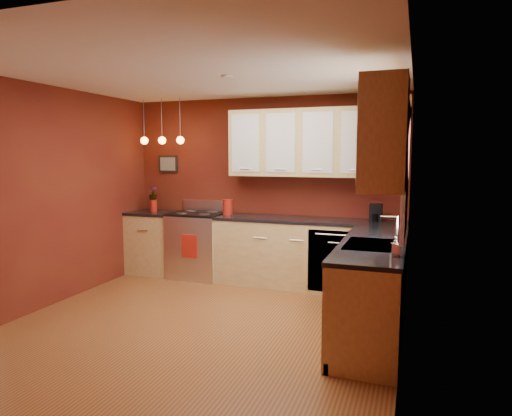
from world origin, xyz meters
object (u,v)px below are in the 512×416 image
(coffee_maker, at_px, (376,213))
(gas_range, at_px, (198,244))
(sink, at_px, (372,247))
(soap_pump, at_px, (395,246))
(red_canister, at_px, (228,207))

(coffee_maker, bearing_deg, gas_range, -177.97)
(sink, xyz_separation_m, coffee_maker, (-0.10, 1.57, 0.13))
(coffee_maker, relative_size, soap_pump, 1.37)
(sink, xyz_separation_m, soap_pump, (0.23, -0.46, 0.11))
(coffee_maker, bearing_deg, sink, -85.66)
(coffee_maker, xyz_separation_m, soap_pump, (0.33, -2.03, -0.02))
(soap_pump, bearing_deg, red_canister, 140.24)
(sink, bearing_deg, gas_range, 150.22)
(gas_range, distance_m, coffee_maker, 2.58)
(gas_range, height_order, coffee_maker, coffee_maker)
(gas_range, distance_m, red_canister, 0.74)
(gas_range, relative_size, coffee_maker, 4.86)
(red_canister, bearing_deg, soap_pump, -39.76)
(red_canister, bearing_deg, coffee_maker, 1.27)
(gas_range, xyz_separation_m, soap_pump, (2.85, -1.96, 0.54))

